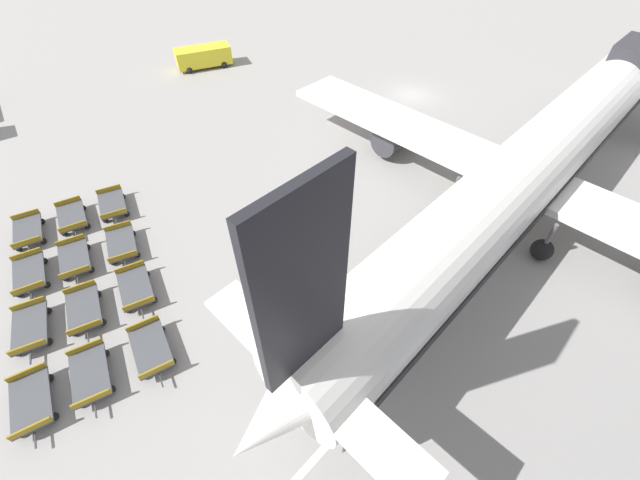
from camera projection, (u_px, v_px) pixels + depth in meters
The scene contains 16 objects.
ground_plane at pixel (411, 95), 37.09m from camera, with size 500.00×500.00×0.00m, color gray.
airplane at pixel (537, 161), 23.67m from camera, with size 36.33×46.07×12.67m.
service_van at pixel (204, 56), 40.83m from camera, with size 3.66×5.93×1.96m.
baggage_dolly_row_near_col_a at pixel (28, 231), 23.78m from camera, with size 3.59×2.07×0.92m.
baggage_dolly_row_near_col_b at pixel (30, 274), 21.49m from camera, with size 3.59×2.04×0.92m.
baggage_dolly_row_near_col_c at pixel (30, 328), 19.15m from camera, with size 3.59×2.16×0.92m.
baggage_dolly_row_near_col_d at pixel (31, 402), 16.66m from camera, with size 3.59×1.99×0.92m.
baggage_dolly_row_mid_a_col_a at pixel (72, 217), 24.67m from camera, with size 3.59×2.01×0.92m.
baggage_dolly_row_mid_a_col_b at pixel (75, 259), 22.25m from camera, with size 3.59×2.08×0.92m.
baggage_dolly_row_mid_a_col_c at pixel (84, 309), 19.88m from camera, with size 3.59×2.11×0.92m.
baggage_dolly_row_mid_a_col_d at pixel (90, 375), 17.49m from camera, with size 3.59×2.09×0.92m.
baggage_dolly_row_mid_b_col_a at pixel (112, 204), 25.49m from camera, with size 3.59×2.15×0.92m.
baggage_dolly_row_mid_b_col_b at pixel (122, 244), 23.04m from camera, with size 3.59×2.21×0.92m.
baggage_dolly_row_mid_b_col_c at pixel (136, 288), 20.82m from camera, with size 3.59×2.10×0.92m.
baggage_dolly_row_mid_b_col_d at pixel (151, 349), 18.38m from camera, with size 3.59×2.01×0.92m.
stand_guidance_stripe at pixel (453, 304), 20.69m from camera, with size 3.12×30.37×0.01m.
Camera 1 is at (21.50, -29.64, 17.27)m, focal length 22.00 mm.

